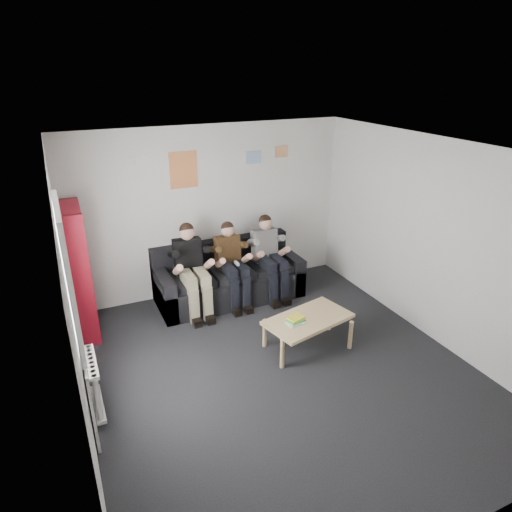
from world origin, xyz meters
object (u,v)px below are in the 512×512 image
at_px(bookshelf, 79,272).
at_px(person_left, 192,270).
at_px(sofa, 228,279).
at_px(coffee_table, 308,321).
at_px(person_right, 270,257).
at_px(person_middle, 232,265).

distance_m(bookshelf, person_left, 1.57).
distance_m(sofa, person_left, 0.77).
height_order(coffee_table, person_left, person_left).
relative_size(coffee_table, person_right, 0.85).
relative_size(bookshelf, coffee_table, 1.63).
xyz_separation_m(coffee_table, person_middle, (-0.44, 1.57, 0.26)).
height_order(bookshelf, person_right, bookshelf).
distance_m(person_middle, person_right, 0.64).
distance_m(person_left, person_middle, 0.64).
bearing_deg(person_middle, person_right, 0.03).
bearing_deg(coffee_table, person_middle, 105.64).
bearing_deg(person_middle, coffee_table, -74.22).
bearing_deg(person_middle, person_left, -179.53).
relative_size(bookshelf, person_left, 1.35).
bearing_deg(person_middle, sofa, 90.13).
distance_m(sofa, person_right, 0.76).
height_order(sofa, person_middle, person_middle).
height_order(person_left, person_right, person_left).
distance_m(sofa, person_middle, 0.39).
relative_size(person_left, person_middle, 1.05).
bearing_deg(coffee_table, sofa, 103.93).
height_order(sofa, person_right, person_right).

